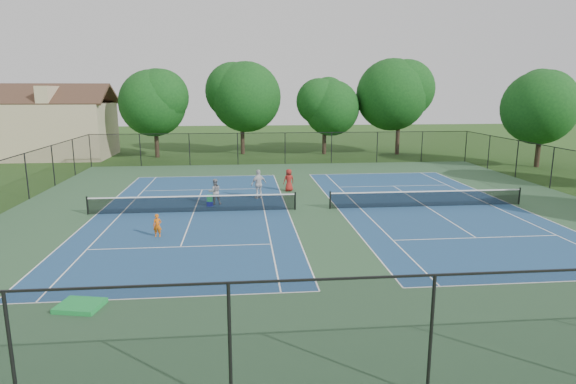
{
  "coord_description": "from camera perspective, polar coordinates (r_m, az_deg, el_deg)",
  "views": [
    {
      "loc": [
        -4.17,
        -27.55,
        6.96
      ],
      "look_at": [
        -1.57,
        -1.0,
        1.3
      ],
      "focal_mm": 30.0,
      "sensor_mm": 36.0,
      "label": 1
    }
  ],
  "objects": [
    {
      "name": "tree_back_d",
      "position": [
        54.33,
        13.11,
        11.54
      ],
      "size": [
        7.8,
        7.8,
        10.37
      ],
      "color": "#2D2116",
      "rests_on": "ground"
    },
    {
      "name": "tennis_court_left",
      "position": [
        28.53,
        -11.12,
        -2.17
      ],
      "size": [
        12.0,
        23.83,
        1.07
      ],
      "color": "navy",
      "rests_on": "ground"
    },
    {
      "name": "child_player",
      "position": [
        24.08,
        -15.22,
        -3.85
      ],
      "size": [
        0.42,
        0.29,
        1.13
      ],
      "primitive_type": "imported",
      "rotation": [
        0.0,
        0.0,
        -0.04
      ],
      "color": "orange",
      "rests_on": "ground"
    },
    {
      "name": "green_tarp",
      "position": [
        17.46,
        -23.41,
        -12.26
      ],
      "size": [
        1.58,
        1.38,
        0.15
      ],
      "primitive_type": "cube",
      "rotation": [
        0.0,
        0.0,
        -0.22
      ],
      "color": "green",
      "rests_on": "ground"
    },
    {
      "name": "ball_crate",
      "position": [
        29.82,
        -9.25,
        -1.38
      ],
      "size": [
        0.36,
        0.33,
        0.3
      ],
      "primitive_type": "cube",
      "rotation": [
        0.0,
        0.0,
        -0.04
      ],
      "color": "#161E9C",
      "rests_on": "ground"
    },
    {
      "name": "clapboard_house",
      "position": [
        55.96,
        -25.43,
        6.87
      ],
      "size": [
        10.8,
        8.1,
        7.65
      ],
      "color": "tan",
      "rests_on": "ground"
    },
    {
      "name": "tree_side_e",
      "position": [
        49.66,
        27.99,
        9.28
      ],
      "size": [
        6.6,
        6.6,
        8.87
      ],
      "color": "#2D2116",
      "rests_on": "ground"
    },
    {
      "name": "instructor",
      "position": [
        30.06,
        -8.68,
        0.03
      ],
      "size": [
        0.91,
        0.78,
        1.62
      ],
      "primitive_type": "imported",
      "rotation": [
        0.0,
        0.0,
        3.37
      ],
      "color": "gray",
      "rests_on": "ground"
    },
    {
      "name": "ground",
      "position": [
        28.72,
        2.94,
        -2.06
      ],
      "size": [
        140.0,
        140.0,
        0.0
      ],
      "primitive_type": "plane",
      "color": "#234716",
      "rests_on": "ground"
    },
    {
      "name": "tree_back_b",
      "position": [
        53.55,
        -5.51,
        11.54
      ],
      "size": [
        7.6,
        7.6,
        10.03
      ],
      "color": "#2D2116",
      "rests_on": "ground"
    },
    {
      "name": "perimeter_fence",
      "position": [
        28.38,
        2.97,
        1.08
      ],
      "size": [
        36.08,
        36.08,
        3.02
      ],
      "color": "black",
      "rests_on": "ground"
    },
    {
      "name": "bystander_a",
      "position": [
        31.42,
        -3.49,
        0.94
      ],
      "size": [
        1.21,
        0.95,
        1.91
      ],
      "primitive_type": "imported",
      "rotation": [
        0.0,
        0.0,
        3.65
      ],
      "color": "silver",
      "rests_on": "ground"
    },
    {
      "name": "court_pad",
      "position": [
        28.72,
        2.94,
        -2.05
      ],
      "size": [
        36.0,
        36.0,
        0.01
      ],
      "primitive_type": "cube",
      "color": "#305632",
      "rests_on": "ground"
    },
    {
      "name": "tree_back_a",
      "position": [
        52.31,
        -15.57,
        10.54
      ],
      "size": [
        6.8,
        6.8,
        9.15
      ],
      "color": "#2D2116",
      "rests_on": "ground"
    },
    {
      "name": "tennis_court_right",
      "position": [
        30.51,
        16.06,
        -1.49
      ],
      "size": [
        12.0,
        23.83,
        1.07
      ],
      "color": "navy",
      "rests_on": "ground"
    },
    {
      "name": "ball_hopper",
      "position": [
        29.74,
        -9.27,
        -0.73
      ],
      "size": [
        0.35,
        0.3,
        0.39
      ],
      "primitive_type": "cube",
      "rotation": [
        0.0,
        0.0,
        0.07
      ],
      "color": "green",
      "rests_on": "ball_crate"
    },
    {
      "name": "bystander_c",
      "position": [
        33.67,
        0.1,
        1.42
      ],
      "size": [
        0.89,
        0.71,
        1.57
      ],
      "primitive_type": "imported",
      "rotation": [
        0.0,
        0.0,
        3.46
      ],
      "color": "maroon",
      "rests_on": "ground"
    },
    {
      "name": "tree_back_c",
      "position": [
        53.36,
        4.38,
        10.36
      ],
      "size": [
        6.0,
        6.0,
        8.4
      ],
      "color": "#2D2116",
      "rests_on": "ground"
    }
  ]
}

